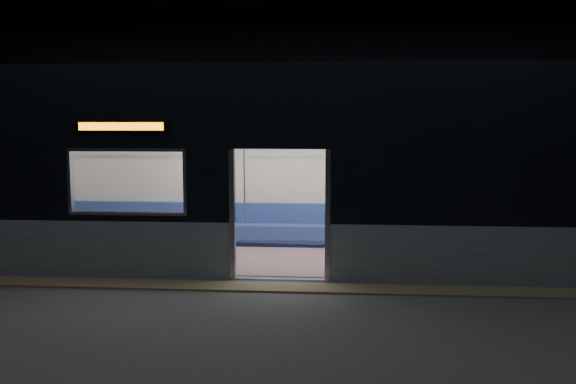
# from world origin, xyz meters

# --- Properties ---
(station_floor) EXTENTS (24.00, 14.00, 0.01)m
(station_floor) POSITION_xyz_m (0.00, 0.00, -0.01)
(station_floor) COLOR #47494C
(station_floor) RESTS_ON ground
(station_envelope) EXTENTS (24.00, 14.00, 5.00)m
(station_envelope) POSITION_xyz_m (0.00, 0.00, 3.66)
(station_envelope) COLOR black
(station_envelope) RESTS_ON station_floor
(tactile_strip) EXTENTS (22.80, 0.50, 0.03)m
(tactile_strip) POSITION_xyz_m (0.00, 0.55, 0.01)
(tactile_strip) COLOR #8C7F59
(tactile_strip) RESTS_ON station_floor
(metro_car) EXTENTS (18.00, 3.04, 3.35)m
(metro_car) POSITION_xyz_m (-0.00, 2.54, 1.85)
(metro_car) COLOR #92A0AE
(metro_car) RESTS_ON station_floor
(passenger) EXTENTS (0.36, 0.62, 1.27)m
(passenger) POSITION_xyz_m (1.25, 3.55, 0.76)
(passenger) COLOR black
(passenger) RESTS_ON metro_car
(handbag) EXTENTS (0.34, 0.32, 0.13)m
(handbag) POSITION_xyz_m (1.22, 3.35, 0.66)
(handbag) COLOR black
(handbag) RESTS_ON passenger
(transit_map) EXTENTS (0.90, 0.03, 0.58)m
(transit_map) POSITION_xyz_m (5.00, 3.85, 1.44)
(transit_map) COLOR white
(transit_map) RESTS_ON metro_car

